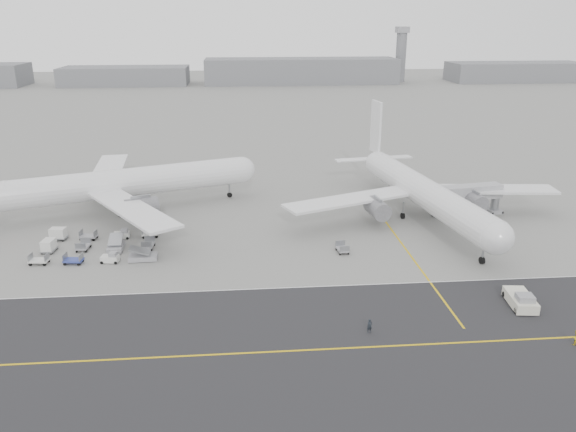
{
  "coord_description": "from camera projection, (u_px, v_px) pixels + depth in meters",
  "views": [
    {
      "loc": [
        3.48,
        -72.55,
        35.53
      ],
      "look_at": [
        10.85,
        12.0,
        5.63
      ],
      "focal_mm": 35.0,
      "sensor_mm": 36.0,
      "label": 1
    }
  ],
  "objects": [
    {
      "name": "pushback_tug",
      "position": [
        521.0,
        300.0,
        73.12
      ],
      "size": [
        3.46,
        7.83,
        2.21
      ],
      "rotation": [
        0.0,
        0.0,
        -0.11
      ],
      "color": "silver",
      "rests_on": "ground"
    },
    {
      "name": "airliner_b",
      "position": [
        421.0,
        190.0,
        104.14
      ],
      "size": [
        53.17,
        54.12,
        18.75
      ],
      "rotation": [
        0.0,
        0.0,
        0.15
      ],
      "color": "white",
      "rests_on": "ground"
    },
    {
      "name": "control_tower",
      "position": [
        401.0,
        53.0,
        331.48
      ],
      "size": [
        7.0,
        7.0,
        31.25
      ],
      "color": "gray",
      "rests_on": "ground"
    },
    {
      "name": "horizon_buildings",
      "position": [
        284.0,
        83.0,
        326.45
      ],
      "size": [
        520.0,
        28.0,
        28.0
      ],
      "primitive_type": null,
      "color": "gray",
      "rests_on": "ground"
    },
    {
      "name": "gse_cluster",
      "position": [
        99.0,
        250.0,
        91.28
      ],
      "size": [
        24.68,
        19.17,
        2.16
      ],
      "primitive_type": null,
      "rotation": [
        0.0,
        0.0,
        -0.05
      ],
      "color": "#9A9A9F",
      "rests_on": "ground"
    },
    {
      "name": "ground_crew_b",
      "position": [
        575.0,
        338.0,
        64.46
      ],
      "size": [
        1.0,
        0.84,
        1.83
      ],
      "primitive_type": "imported",
      "rotation": [
        0.0,
        0.0,
        3.32
      ],
      "color": "gold",
      "rests_on": "ground"
    },
    {
      "name": "taxiway",
      "position": [
        260.0,
        352.0,
        63.2
      ],
      "size": [
        220.0,
        59.0,
        0.03
      ],
      "color": "#2A292C",
      "rests_on": "ground"
    },
    {
      "name": "stray_dolly",
      "position": [
        342.0,
        252.0,
        90.3
      ],
      "size": [
        1.94,
        2.83,
        1.63
      ],
      "primitive_type": null,
      "rotation": [
        0.0,
        0.0,
        0.12
      ],
      "color": "silver",
      "rests_on": "ground"
    },
    {
      "name": "airliner_a",
      "position": [
        117.0,
        184.0,
        107.58
      ],
      "size": [
        54.33,
        53.34,
        19.52
      ],
      "rotation": [
        0.0,
        0.0,
        1.91
      ],
      "color": "white",
      "rests_on": "ground"
    },
    {
      "name": "jet_bridge",
      "position": [
        464.0,
        194.0,
        105.89
      ],
      "size": [
        16.31,
        5.51,
        6.08
      ],
      "rotation": [
        0.0,
        0.0,
        0.16
      ],
      "color": "gray",
      "rests_on": "ground"
    },
    {
      "name": "ground_crew_a",
      "position": [
        370.0,
        326.0,
        66.98
      ],
      "size": [
        0.71,
        0.54,
        1.76
      ],
      "primitive_type": "imported",
      "rotation": [
        0.0,
        0.0,
        0.2
      ],
      "color": "black",
      "rests_on": "ground"
    },
    {
      "name": "ground",
      "position": [
        219.0,
        283.0,
        79.69
      ],
      "size": [
        700.0,
        700.0,
        0.0
      ],
      "primitive_type": "plane",
      "color": "gray",
      "rests_on": "ground"
    }
  ]
}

